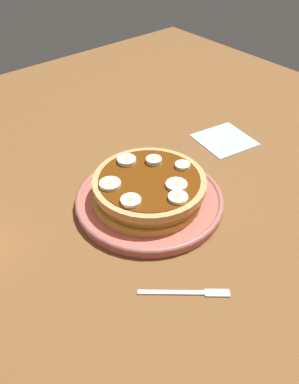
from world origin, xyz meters
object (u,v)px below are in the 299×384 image
object	(u,v)px
banana_slice_4	(110,184)
banana_slice_2	(131,201)
banana_slice_1	(154,161)
banana_slice_3	(127,160)
banana_slice_6	(176,185)
fork	(190,292)
banana_slice_0	(182,166)
plate	(150,200)
napkin	(224,139)
banana_slice_5	(178,198)
pancake_stack	(148,189)

from	to	relation	value
banana_slice_4	banana_slice_2	bearing A→B (deg)	179.95
banana_slice_1	banana_slice_3	world-z (taller)	same
banana_slice_6	fork	bearing A→B (deg)	144.05
banana_slice_1	banana_slice_6	bearing A→B (deg)	168.20
banana_slice_0	banana_slice_2	xyz separation A→B (cm)	(-1.67, 12.70, 0.00)
plate	banana_slice_2	xyz separation A→B (cm)	(-2.81, 6.18, 5.04)
plate	napkin	distance (cm)	26.83
plate	napkin	size ratio (longest dim) A/B	2.36
banana_slice_1	banana_slice_5	world-z (taller)	banana_slice_1
banana_slice_1	banana_slice_5	bearing A→B (deg)	159.99
pancake_stack	banana_slice_0	size ratio (longest dim) A/B	7.36
pancake_stack	banana_slice_3	world-z (taller)	banana_slice_3
banana_slice_1	banana_slice_2	xyz separation A→B (cm)	(-5.95, 9.81, -0.08)
banana_slice_4	napkin	distance (cm)	33.03
napkin	banana_slice_5	bearing A→B (deg)	116.00
banana_slice_6	banana_slice_4	bearing A→B (deg)	49.04
banana_slice_4	banana_slice_6	size ratio (longest dim) A/B	0.99
banana_slice_1	pancake_stack	bearing A→B (deg)	128.83
banana_slice_3	banana_slice_5	bearing A→B (deg)	179.43
banana_slice_4	fork	world-z (taller)	banana_slice_4
banana_slice_0	napkin	world-z (taller)	banana_slice_0
banana_slice_6	napkin	size ratio (longest dim) A/B	0.32
pancake_stack	banana_slice_2	bearing A→B (deg)	115.46
pancake_stack	banana_slice_4	bearing A→B (deg)	65.51
napkin	pancake_stack	bearing A→B (deg)	102.38
pancake_stack	banana_slice_5	xyz separation A→B (cm)	(-6.99, -0.20, 2.34)
banana_slice_6	plate	bearing A→B (deg)	24.72
plate	pancake_stack	size ratio (longest dim) A/B	1.33
pancake_stack	banana_slice_6	distance (cm)	5.51
pancake_stack	banana_slice_1	size ratio (longest dim) A/B	6.92
banana_slice_3	banana_slice_6	world-z (taller)	banana_slice_3
pancake_stack	plate	bearing A→B (deg)	-91.50
plate	banana_slice_2	bearing A→B (deg)	114.45
banana_slice_4	banana_slice_5	world-z (taller)	same
banana_slice_4	banana_slice_0	bearing A→B (deg)	-106.87
banana_slice_6	banana_slice_0	bearing A→B (deg)	-53.68
banana_slice_5	banana_slice_0	bearing A→B (deg)	-48.40
banana_slice_5	banana_slice_6	size ratio (longest dim) A/B	0.89
banana_slice_2	napkin	xyz separation A→B (cm)	(8.62, -32.36, -5.89)
banana_slice_1	banana_slice_0	bearing A→B (deg)	-145.98
plate	banana_slice_4	world-z (taller)	banana_slice_4
banana_slice_2	banana_slice_5	distance (cm)	7.41
banana_slice_6	fork	world-z (taller)	banana_slice_6
banana_slice_0	banana_slice_1	xyz separation A→B (cm)	(4.28, 2.89, 0.08)
napkin	banana_slice_2	bearing A→B (deg)	104.92
banana_slice_5	banana_slice_2	bearing A→B (deg)	55.72
pancake_stack	banana_slice_4	distance (cm)	6.91
pancake_stack	banana_slice_0	xyz separation A→B (cm)	(-1.15, -6.78, 2.35)
banana_slice_3	banana_slice_5	world-z (taller)	banana_slice_3
banana_slice_1	fork	bearing A→B (deg)	151.53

